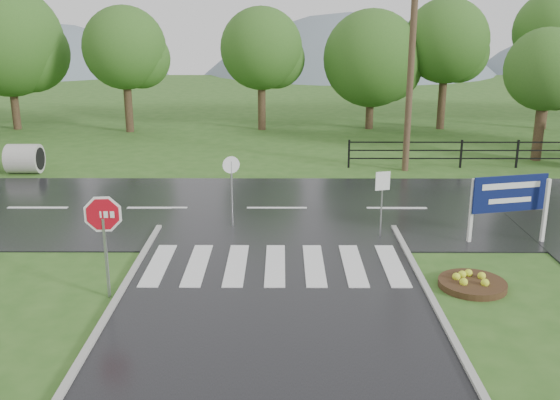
{
  "coord_description": "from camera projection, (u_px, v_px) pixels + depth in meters",
  "views": [
    {
      "loc": [
        0.18,
        -9.86,
        6.17
      ],
      "look_at": [
        0.12,
        6.0,
        1.5
      ],
      "focal_mm": 40.0,
      "sensor_mm": 36.0,
      "label": 1
    }
  ],
  "objects": [
    {
      "name": "entrance_tree_left",
      "position": [
        546.0,
        70.0,
        26.83
      ],
      "size": [
        3.55,
        3.55,
        5.77
      ],
      "color": "#3D2B1C",
      "rests_on": "ground"
    },
    {
      "name": "flower_bed",
      "position": [
        472.0,
        283.0,
        14.76
      ],
      "size": [
        1.59,
        1.59,
        0.32
      ],
      "color": "#332111",
      "rests_on": "ground"
    },
    {
      "name": "stop_sign",
      "position": [
        103.0,
        223.0,
        13.79
      ],
      "size": [
        1.13,
        0.14,
        2.56
      ],
      "color": "#939399",
      "rests_on": "ground"
    },
    {
      "name": "fence_west",
      "position": [
        461.0,
        151.0,
        26.32
      ],
      "size": [
        9.58,
        0.08,
        1.2
      ],
      "color": "black",
      "rests_on": "ground"
    },
    {
      "name": "main_road",
      "position": [
        277.0,
        209.0,
        20.79
      ],
      "size": [
        90.0,
        8.0,
        0.04
      ],
      "primitive_type": "cube",
      "color": "black",
      "rests_on": "ground"
    },
    {
      "name": "estate_billboard",
      "position": [
        510.0,
        197.0,
        17.32
      ],
      "size": [
        2.21,
        0.58,
        1.97
      ],
      "color": "silver",
      "rests_on": "ground"
    },
    {
      "name": "ground",
      "position": [
        272.0,
        374.0,
        11.2
      ],
      "size": [
        120.0,
        120.0,
        0.0
      ],
      "primitive_type": "plane",
      "color": "#305B1E",
      "rests_on": "ground"
    },
    {
      "name": "reg_sign_round",
      "position": [
        232.0,
        183.0,
        18.61
      ],
      "size": [
        0.5,
        0.17,
        2.22
      ],
      "color": "#939399",
      "rests_on": "ground"
    },
    {
      "name": "hills",
      "position": [
        309.0,
        197.0,
        77.93
      ],
      "size": [
        102.0,
        48.0,
        48.0
      ],
      "color": "slate",
      "rests_on": "ground"
    },
    {
      "name": "crosswalk",
      "position": [
        275.0,
        265.0,
        15.98
      ],
      "size": [
        6.5,
        2.8,
        0.02
      ],
      "color": "silver",
      "rests_on": "ground"
    },
    {
      "name": "treeline",
      "position": [
        297.0,
        134.0,
        34.22
      ],
      "size": [
        83.2,
        5.2,
        10.0
      ],
      "color": "#2A591B",
      "rests_on": "ground"
    },
    {
      "name": "reg_sign_small",
      "position": [
        382.0,
        191.0,
        17.7
      ],
      "size": [
        0.43,
        0.14,
        1.98
      ],
      "color": "#939399",
      "rests_on": "ground"
    },
    {
      "name": "utility_pole_east",
      "position": [
        411.0,
        72.0,
        24.9
      ],
      "size": [
        1.39,
        0.49,
        8.0
      ],
      "color": "#473523",
      "rests_on": "ground"
    }
  ]
}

